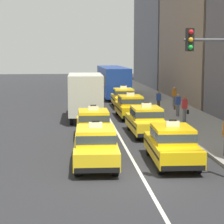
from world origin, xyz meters
The scene contains 16 objects.
ground_plane centered at (0.00, 0.00, 0.00)m, with size 160.00×160.00×0.00m, color #2B2B2D.
lane_stripe_left_right centered at (0.00, 20.00, 0.00)m, with size 0.14×80.00×0.01m, color silver.
sidewalk_curb centered at (5.60, 15.00, 0.07)m, with size 4.00×90.00×0.15m, color #9E9993.
taxi_left_nearest centered at (-1.70, 2.17, 0.88)m, with size 1.95×4.61×1.96m.
taxi_left_second centered at (-1.53, 7.56, 0.88)m, with size 1.85×4.57×1.96m.
box_truck_left_third centered at (-1.74, 14.98, 1.78)m, with size 2.39×7.00×3.27m.
taxi_left_fourth centered at (-1.61, 21.78, 0.88)m, with size 1.85×4.57×1.96m.
taxi_right_nearest centered at (1.58, 2.16, 0.88)m, with size 1.96×4.61×1.96m.
taxi_right_second centered at (1.58, 8.65, 0.88)m, with size 1.87×4.58×1.96m.
taxi_right_third centered at (1.55, 15.13, 0.88)m, with size 1.88×4.59×1.96m.
taxi_right_fourth centered at (1.78, 21.31, 0.88)m, with size 1.82×4.56×1.96m.
bus_right_fifth centered at (1.69, 30.17, 1.82)m, with size 2.69×11.24×3.22m.
pedestrian_near_crosswalk centered at (4.80, 12.11, 1.04)m, with size 0.47×0.24×1.76m.
pedestrian_mid_block centered at (4.21, 17.84, 0.95)m, with size 0.36×0.24×1.59m.
pedestrian_by_storefront centered at (4.99, 14.74, 0.97)m, with size 0.47×0.24×1.65m.
pedestrian_trailing centered at (6.04, 20.12, 1.01)m, with size 0.47×0.24×1.71m.
Camera 1 is at (-2.65, -15.36, 4.79)m, focal length 68.01 mm.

